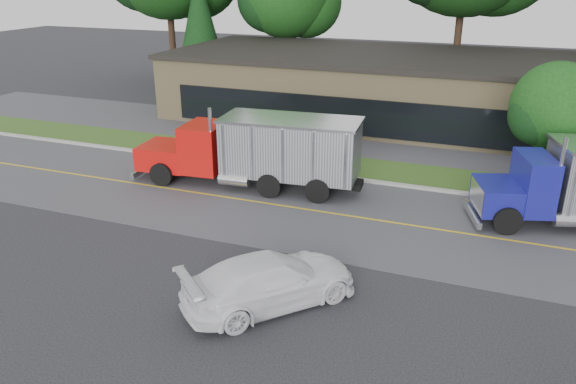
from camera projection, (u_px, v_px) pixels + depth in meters
name	position (u px, v px, depth m)	size (l,w,h in m)	color
ground	(184.00, 323.00, 16.26)	(140.00, 140.00, 0.00)	#39393F
road	(293.00, 208.00, 24.06)	(60.00, 8.00, 0.02)	#5E5E63
center_line	(293.00, 208.00, 24.06)	(60.00, 0.12, 0.01)	gold
curb	(323.00, 176.00, 27.70)	(60.00, 0.30, 0.12)	#9E9E99
grass_verge	(333.00, 165.00, 29.26)	(60.00, 3.40, 0.03)	#35571D
far_parking	(358.00, 140.00, 33.60)	(60.00, 7.00, 0.02)	#5E5E63
strip_mall	(411.00, 90.00, 37.39)	(32.00, 12.00, 4.00)	#9C8960
evergreen_left	(200.00, 23.00, 45.60)	(4.31, 4.31, 9.81)	#382619
tree_verge	(557.00, 111.00, 24.56)	(4.13, 3.89, 5.90)	#382619
dump_truck_red	(260.00, 150.00, 25.73)	(10.82, 3.49, 3.36)	black
rally_car	(270.00, 280.00, 16.94)	(2.21, 5.44, 1.58)	white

